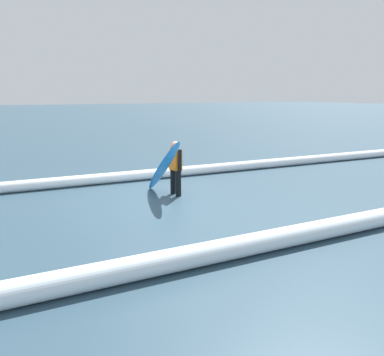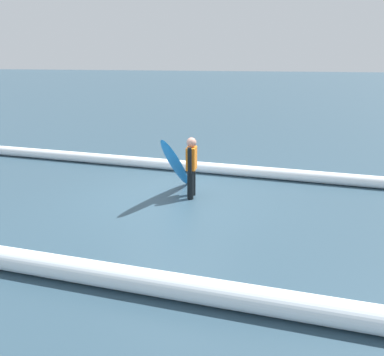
{
  "view_description": "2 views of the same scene",
  "coord_description": "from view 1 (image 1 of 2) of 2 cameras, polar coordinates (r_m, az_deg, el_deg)",
  "views": [
    {
      "loc": [
        3.5,
        8.06,
        2.53
      ],
      "look_at": [
        0.01,
        1.48,
        0.85
      ],
      "focal_mm": 34.92,
      "sensor_mm": 36.0,
      "label": 1
    },
    {
      "loc": [
        -2.56,
        7.98,
        3.06
      ],
      "look_at": [
        -0.95,
        1.61,
        1.05
      ],
      "focal_mm": 37.02,
      "sensor_mm": 36.0,
      "label": 2
    }
  ],
  "objects": [
    {
      "name": "wave_crest_foreground",
      "position": [
        12.0,
        1.59,
        1.31
      ],
      "size": [
        24.78,
        1.83,
        0.3
      ],
      "primitive_type": "cylinder",
      "rotation": [
        0.0,
        1.57,
        -0.06
      ],
      "color": "white",
      "rests_on": "ground_plane"
    },
    {
      "name": "surfboard",
      "position": [
        9.25,
        -4.44,
        1.61
      ],
      "size": [
        0.31,
        1.89,
        1.52
      ],
      "color": "#268CE5",
      "rests_on": "ground_plane"
    },
    {
      "name": "ground_plane",
      "position": [
        9.15,
        -4.3,
        -3.35
      ],
      "size": [
        173.45,
        173.45,
        0.0
      ],
      "primitive_type": "plane",
      "color": "#2B4454"
    },
    {
      "name": "surfer",
      "position": [
        9.41,
        -2.53,
        1.96
      ],
      "size": [
        0.22,
        0.6,
        1.38
      ],
      "rotation": [
        0.0,
        0.0,
        4.78
      ],
      "color": "black",
      "rests_on": "ground_plane"
    },
    {
      "name": "wave_crest_midground",
      "position": [
        5.41,
        -6.92,
        -13.16
      ],
      "size": [
        23.74,
        1.24,
        0.35
      ],
      "primitive_type": "cylinder",
      "rotation": [
        0.0,
        1.57,
        -0.04
      ],
      "color": "white",
      "rests_on": "ground_plane"
    }
  ]
}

